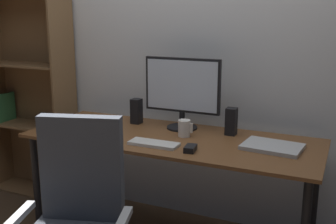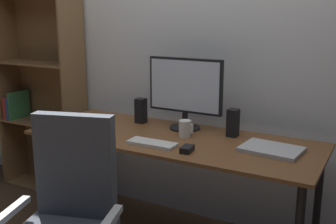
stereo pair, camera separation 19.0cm
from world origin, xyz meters
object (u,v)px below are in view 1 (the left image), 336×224
coffee_mug (184,128)px  speaker_right (231,121)px  desk (171,149)px  speaker_left (136,111)px  laptop (272,147)px  keyboard (154,144)px  bookshelf (30,95)px  mouse (190,148)px  monitor (182,89)px

coffee_mug → speaker_right: size_ratio=0.60×
desk → speaker_left: (-0.34, 0.19, 0.16)m
speaker_left → speaker_right: (0.67, 0.00, 0.00)m
coffee_mug → laptop: bearing=-1.6°
keyboard → speaker_right: size_ratio=1.71×
desk → bookshelf: 1.47m
mouse → coffee_mug: (-0.14, 0.25, 0.04)m
bookshelf → keyboard: bearing=-21.0°
laptop → speaker_right: 0.34m
monitor → coffee_mug: monitor is taller
mouse → coffee_mug: size_ratio=0.93×
keyboard → laptop: bearing=18.5°
laptop → speaker_left: (-0.95, 0.17, 0.07)m
desk → bookshelf: bookshelf is taller
monitor → laptop: bearing=-15.8°
laptop → bookshelf: size_ratio=0.19×
speaker_left → bookshelf: size_ratio=0.10×
monitor → bookshelf: bookshelf is taller
speaker_left → bookshelf: (-1.08, 0.15, -0.01)m
keyboard → speaker_left: speaker_left is taller
coffee_mug → bookshelf: size_ratio=0.06×
desk → speaker_right: size_ratio=10.56×
coffee_mug → bookshelf: bearing=168.5°
mouse → bookshelf: bookshelf is taller
laptop → speaker_left: size_ratio=1.88×
monitor → speaker_left: (-0.33, -0.01, -0.18)m
monitor → speaker_right: (0.33, -0.01, -0.18)m
mouse → desk: bearing=128.5°
speaker_right → speaker_left: bearing=180.0°
speaker_left → bookshelf: 1.09m
speaker_right → monitor: bearing=178.6°
desk → monitor: size_ratio=3.53×
speaker_left → speaker_right: same height
monitor → keyboard: bearing=-91.8°
monitor → keyboard: monitor is taller
speaker_right → bookshelf: (-1.74, 0.15, -0.01)m
desk → keyboard: bearing=-97.1°
keyboard → bookshelf: (-1.40, 0.54, 0.07)m
desk → speaker_left: speaker_left is taller
desk → mouse: bearing=-45.0°
speaker_right → coffee_mug: bearing=-148.9°
keyboard → bookshelf: 1.50m
monitor → bookshelf: 1.43m
speaker_left → keyboard: bearing=-50.2°
laptop → speaker_left: 0.97m
desk → laptop: size_ratio=5.61×
keyboard → speaker_left: bearing=129.2°
keyboard → coffee_mug: (0.09, 0.23, 0.04)m
laptop → bookshelf: bookshelf is taller
desk → mouse: 0.31m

